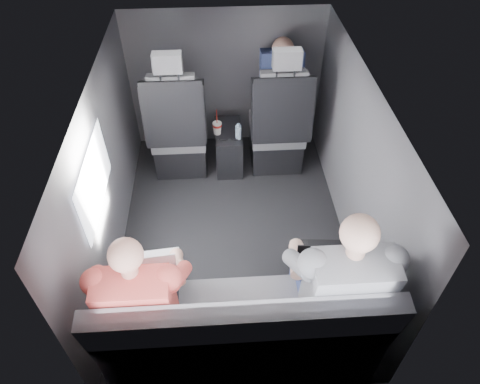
{
  "coord_description": "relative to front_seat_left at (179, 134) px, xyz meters",
  "views": [
    {
      "loc": [
        -0.09,
        -2.33,
        2.7
      ],
      "look_at": [
        0.05,
        -0.05,
        0.5
      ],
      "focal_mm": 32.0,
      "sensor_mm": 36.0,
      "label": 1
    }
  ],
  "objects": [
    {
      "name": "panel_front",
      "position": [
        0.45,
        0.46,
        0.27
      ],
      "size": [
        1.8,
        0.02,
        1.35
      ],
      "primitive_type": "cube",
      "color": "#56565B",
      "rests_on": "floor"
    },
    {
      "name": "water_bottle",
      "position": [
        0.53,
        -0.09,
        0.07
      ],
      "size": [
        0.05,
        0.05,
        0.15
      ],
      "color": "#B1D1F0",
      "rests_on": "center_console"
    },
    {
      "name": "laptop_black",
      "position": [
        0.94,
        -1.62,
        0.23
      ],
      "size": [
        0.34,
        0.31,
        0.23
      ],
      "color": "black",
      "rests_on": "passenger_rear_right"
    },
    {
      "name": "floor",
      "position": [
        0.45,
        -0.84,
        -0.4
      ],
      "size": [
        2.6,
        2.6,
        0.0
      ],
      "primitive_type": "plane",
      "color": "black",
      "rests_on": "ground"
    },
    {
      "name": "passenger_rear_right",
      "position": [
        0.99,
        -1.81,
        0.25
      ],
      "size": [
        0.54,
        0.65,
        1.28
      ],
      "color": "navy",
      "rests_on": "rear_bench"
    },
    {
      "name": "soda_cup",
      "position": [
        0.35,
        -0.01,
        0.06
      ],
      "size": [
        0.08,
        0.08,
        0.25
      ],
      "color": "white",
      "rests_on": "center_console"
    },
    {
      "name": "panel_right",
      "position": [
        1.35,
        -0.84,
        0.27
      ],
      "size": [
        0.02,
        2.6,
        1.35
      ],
      "primitive_type": "cube",
      "color": "#56565B",
      "rests_on": "floor"
    },
    {
      "name": "front_seat_left",
      "position": [
        0.0,
        0.0,
        0.0
      ],
      "size": [
        0.52,
        0.58,
        1.26
      ],
      "color": "black",
      "rests_on": "floor"
    },
    {
      "name": "ceiling",
      "position": [
        0.45,
        -0.84,
        0.95
      ],
      "size": [
        2.6,
        2.6,
        0.0
      ],
      "primitive_type": "plane",
      "rotation": [
        3.14,
        0.0,
        0.0
      ],
      "color": "#B2B2AD",
      "rests_on": "panel_back"
    },
    {
      "name": "front_seat_right",
      "position": [
        0.9,
        0.0,
        0.0
      ],
      "size": [
        0.52,
        0.58,
        1.26
      ],
      "color": "black",
      "rests_on": "floor"
    },
    {
      "name": "passenger_front_right",
      "position": [
        0.94,
        0.26,
        0.34
      ],
      "size": [
        0.37,
        0.37,
        0.73
      ],
      "color": "navy",
      "rests_on": "front_seat_right"
    },
    {
      "name": "rear_bench",
      "position": [
        0.45,
        -1.9,
        -0.09
      ],
      "size": [
        1.6,
        0.57,
        0.92
      ],
      "color": "#5F5E63",
      "rests_on": "floor"
    },
    {
      "name": "passenger_rear_left",
      "position": [
        -0.1,
        -1.81,
        0.22
      ],
      "size": [
        0.48,
        0.6,
        1.19
      ],
      "color": "#35353A",
      "rests_on": "rear_bench"
    },
    {
      "name": "center_console",
      "position": [
        0.45,
        0.04,
        -0.2
      ],
      "size": [
        0.24,
        0.48,
        0.41
      ],
      "color": "black",
      "rests_on": "floor"
    },
    {
      "name": "laptop_white",
      "position": [
        -0.06,
        -1.63,
        0.23
      ],
      "size": [
        0.32,
        0.31,
        0.22
      ],
      "color": "silver",
      "rests_on": "passenger_rear_left"
    },
    {
      "name": "panel_left",
      "position": [
        -0.45,
        -0.84,
        0.27
      ],
      "size": [
        0.02,
        2.6,
        1.35
      ],
      "primitive_type": "cube",
      "color": "#56565B",
      "rests_on": "floor"
    },
    {
      "name": "side_window",
      "position": [
        -0.43,
        -1.14,
        0.5
      ],
      "size": [
        0.02,
        0.75,
        0.42
      ],
      "primitive_type": "cube",
      "color": "white",
      "rests_on": "panel_left"
    },
    {
      "name": "panel_back",
      "position": [
        0.45,
        -2.14,
        0.27
      ],
      "size": [
        1.8,
        0.02,
        1.35
      ],
      "primitive_type": "cube",
      "color": "#56565B",
      "rests_on": "floor"
    },
    {
      "name": "seatbelt",
      "position": [
        0.9,
        -0.17,
        0.4
      ],
      "size": [
        0.35,
        0.11,
        0.59
      ],
      "primitive_type": "cube",
      "rotation": [
        -0.14,
        0.49,
        0.0
      ],
      "color": "black",
      "rests_on": "front_seat_right"
    }
  ]
}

